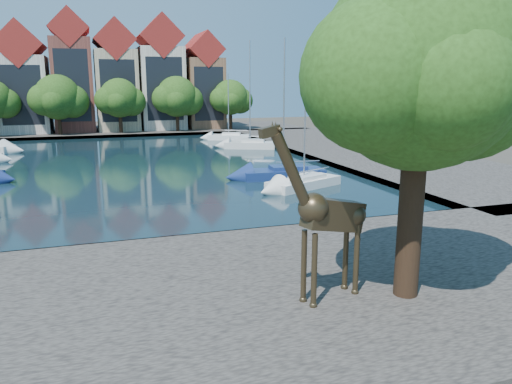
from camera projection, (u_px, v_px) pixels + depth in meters
The scene contains 20 objects.
ground at pixel (148, 248), 22.85m from camera, with size 160.00×160.00×0.00m, color #38332B.
water_basin at pixel (118, 166), 45.08m from camera, with size 38.00×50.00×0.08m, color black.
near_quay at pixel (172, 307), 16.31m from camera, with size 50.00×14.00×0.50m, color #524D47.
far_quay at pixel (105, 131), 74.69m from camera, with size 60.00×16.00×0.50m, color #524D47.
right_quay at pixel (362, 152), 52.74m from camera, with size 14.00×52.00×0.50m, color #524D47.
plane_tree at pixel (424, 75), 15.20m from camera, with size 8.32×6.40×10.62m.
townhouse_west_inner at pixel (24, 83), 69.92m from camera, with size 6.43×9.18×15.15m.
townhouse_center at pixel (73, 76), 71.70m from camera, with size 5.44×9.18×16.93m.
townhouse_east_inner at pixel (116, 80), 73.69m from camera, with size 5.94×9.18×15.79m.
townhouse_east_mid at pixel (160, 78), 75.61m from camera, with size 6.43×9.18×16.65m.
townhouse_east_end at pixel (202, 84), 77.83m from camera, with size 5.44×9.18×14.43m.
far_tree_mid_west at pixel (58, 99), 66.69m from camera, with size 7.80×6.00×8.00m.
far_tree_mid_east at pixel (120, 99), 69.19m from camera, with size 7.02×5.40×7.52m.
far_tree_east at pixel (178, 98), 71.63m from camera, with size 7.54×5.80×7.84m.
far_tree_far_east at pixel (231, 99), 74.13m from camera, with size 6.76×5.20×7.36m.
giraffe_statue at pixel (326, 215), 15.72m from camera, with size 4.00×1.50×5.79m.
sailboat_right_a at pixel (304, 181), 35.55m from camera, with size 6.18×4.24×8.14m.
sailboat_right_b at pixel (283, 171), 39.05m from camera, with size 6.56×2.73×10.61m.
sailboat_right_c at pixel (250, 143), 56.56m from camera, with size 6.01×4.13×11.85m.
sailboat_right_d at pixel (229, 136), 65.07m from camera, with size 5.60×3.71×8.46m.
Camera 1 is at (-2.17, -22.21, 7.44)m, focal length 35.00 mm.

